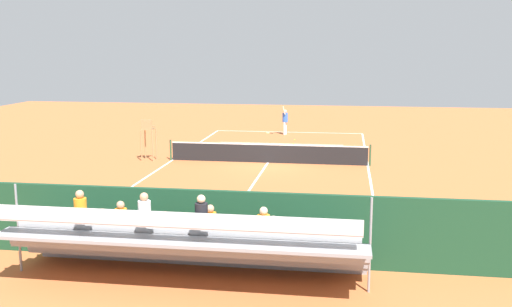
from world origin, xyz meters
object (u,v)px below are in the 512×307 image
(tennis_net, at_px, (268,153))
(umpire_chair, at_px, (148,135))
(bleacher_stand, at_px, (187,242))
(equipment_bag, at_px, (271,250))
(tennis_racket, at_px, (268,133))
(tennis_ball_near, at_px, (293,144))
(tennis_ball_far, at_px, (295,140))
(courtside_bench, at_px, (322,238))
(tennis_player, at_px, (285,119))

(tennis_net, distance_m, umpire_chair, 6.26)
(bleacher_stand, bearing_deg, umpire_chair, -67.79)
(equipment_bag, height_order, tennis_racket, equipment_bag)
(bleacher_stand, relative_size, tennis_ball_near, 137.27)
(equipment_bag, bearing_deg, tennis_net, -82.06)
(tennis_net, bearing_deg, tennis_ball_far, -95.48)
(bleacher_stand, bearing_deg, courtside_bench, -147.90)
(tennis_ball_near, bearing_deg, courtside_bench, 97.47)
(equipment_bag, bearing_deg, tennis_ball_near, -86.74)
(equipment_bag, bearing_deg, tennis_racket, -82.29)
(umpire_chair, distance_m, equipment_bag, 15.47)
(tennis_ball_near, distance_m, tennis_ball_far, 1.59)
(tennis_ball_far, bearing_deg, equipment_bag, 93.16)
(tennis_net, xyz_separation_m, tennis_racket, (1.34, -10.32, -0.49))
(bleacher_stand, height_order, umpire_chair, bleacher_stand)
(tennis_player, distance_m, tennis_ball_far, 2.70)
(tennis_ball_near, relative_size, tennis_ball_far, 1.00)
(tennis_net, xyz_separation_m, bleacher_stand, (0.04, 15.35, 0.46))
(umpire_chair, relative_size, tennis_player, 1.11)
(tennis_racket, bearing_deg, tennis_ball_far, 125.82)
(tennis_ball_near, bearing_deg, bleacher_stand, 87.82)
(tennis_racket, bearing_deg, tennis_ball_near, 115.48)
(tennis_ball_far, bearing_deg, tennis_ball_near, 92.06)
(tennis_player, xyz_separation_m, tennis_ball_far, (-0.86, 2.36, -0.98))
(bleacher_stand, distance_m, tennis_ball_near, 21.27)
(umpire_chair, relative_size, tennis_ball_near, 32.42)
(tennis_net, relative_size, tennis_ball_far, 156.06)
(bleacher_stand, relative_size, courtside_bench, 5.03)
(bleacher_stand, relative_size, umpire_chair, 4.23)
(bleacher_stand, height_order, tennis_player, bleacher_stand)
(courtside_bench, xyz_separation_m, equipment_bag, (1.41, 0.13, -0.38))
(tennis_ball_near, bearing_deg, tennis_player, -76.90)
(umpire_chair, height_order, tennis_player, umpire_chair)
(umpire_chair, height_order, tennis_ball_near, umpire_chair)
(bleacher_stand, height_order, tennis_ball_far, bleacher_stand)
(tennis_player, bearing_deg, tennis_net, 90.85)
(bleacher_stand, height_order, courtside_bench, bleacher_stand)
(tennis_net, bearing_deg, courtside_bench, 103.90)
(courtside_bench, xyz_separation_m, tennis_racket, (4.63, -23.59, -0.54))
(bleacher_stand, xyz_separation_m, tennis_player, (0.11, -25.18, 0.05))
(equipment_bag, xyz_separation_m, tennis_ball_near, (1.10, -19.28, -0.15))
(umpire_chair, height_order, tennis_ball_far, umpire_chair)
(umpire_chair, xyz_separation_m, courtside_bench, (-9.48, 13.02, -0.76))
(courtside_bench, distance_m, tennis_player, 23.36)
(tennis_net, height_order, tennis_ball_near, tennis_net)
(tennis_net, bearing_deg, umpire_chair, 2.35)
(bleacher_stand, height_order, tennis_racket, bleacher_stand)
(tennis_racket, bearing_deg, tennis_player, 157.65)
(umpire_chair, height_order, courtside_bench, umpire_chair)
(tennis_net, height_order, bleacher_stand, bleacher_stand)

